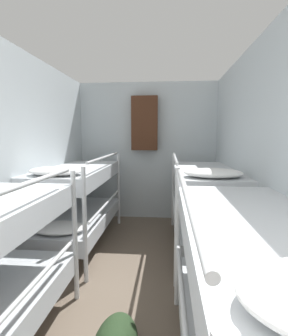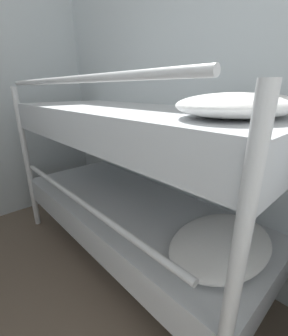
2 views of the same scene
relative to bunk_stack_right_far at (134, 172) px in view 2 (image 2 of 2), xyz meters
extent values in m
cylinder|color=silver|center=(-0.36, -0.83, -0.07)|extent=(0.04, 0.04, 1.17)
cylinder|color=silver|center=(-0.36, 0.94, -0.07)|extent=(0.04, 0.04, 1.17)
cube|color=silver|center=(0.01, 0.05, -0.32)|extent=(0.73, 1.81, 0.18)
ellipsoid|color=white|center=(0.01, -0.61, -0.19)|extent=(0.58, 0.40, 0.09)
cylinder|color=silver|center=(-0.36, 0.05, -0.09)|extent=(0.03, 1.54, 0.03)
cube|color=silver|center=(0.01, 0.05, 0.30)|extent=(0.73, 1.81, 0.18)
ellipsoid|color=white|center=(0.01, -0.61, 0.44)|extent=(0.58, 0.40, 0.09)
cylinder|color=silver|center=(-0.36, 0.05, 0.53)|extent=(0.03, 1.54, 0.03)
camera|label=1|loc=(-0.45, -3.25, 0.81)|focal=28.00mm
camera|label=2|loc=(-0.85, -1.01, 0.49)|focal=24.00mm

